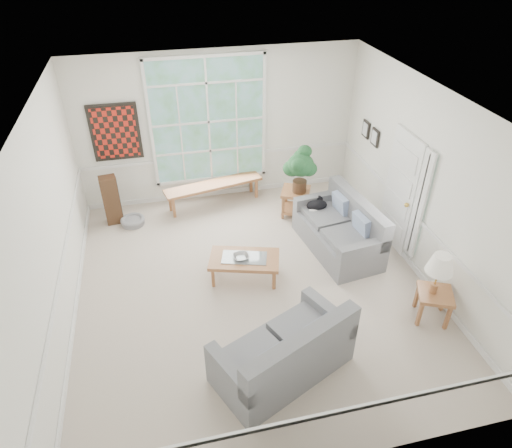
{
  "coord_description": "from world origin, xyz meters",
  "views": [
    {
      "loc": [
        -1.2,
        -5.39,
        4.98
      ],
      "look_at": [
        0.1,
        0.2,
        1.05
      ],
      "focal_mm": 32.0,
      "sensor_mm": 36.0,
      "label": 1
    }
  ],
  "objects_px": {
    "side_table": "(432,305)",
    "loveseat_front": "(283,345)",
    "loveseat_right": "(338,226)",
    "coffee_table": "(244,268)",
    "end_table": "(295,202)"
  },
  "relations": [
    {
      "from": "loveseat_right",
      "to": "loveseat_front",
      "type": "xyz_separation_m",
      "value": [
        -1.66,
        -2.31,
        -0.0
      ]
    },
    {
      "from": "coffee_table",
      "to": "loveseat_right",
      "type": "bearing_deg",
      "value": 29.67
    },
    {
      "from": "loveseat_right",
      "to": "loveseat_front",
      "type": "distance_m",
      "value": 2.85
    },
    {
      "from": "coffee_table",
      "to": "end_table",
      "type": "bearing_deg",
      "value": 67.12
    },
    {
      "from": "coffee_table",
      "to": "side_table",
      "type": "distance_m",
      "value": 2.9
    },
    {
      "from": "end_table",
      "to": "side_table",
      "type": "xyz_separation_m",
      "value": [
        1.12,
        -3.16,
        -0.02
      ]
    },
    {
      "from": "loveseat_right",
      "to": "coffee_table",
      "type": "height_order",
      "value": "loveseat_right"
    },
    {
      "from": "loveseat_right",
      "to": "coffee_table",
      "type": "relative_size",
      "value": 1.59
    },
    {
      "from": "loveseat_front",
      "to": "loveseat_right",
      "type": "bearing_deg",
      "value": 29.78
    },
    {
      "from": "loveseat_right",
      "to": "side_table",
      "type": "relative_size",
      "value": 3.61
    },
    {
      "from": "end_table",
      "to": "side_table",
      "type": "distance_m",
      "value": 3.36
    },
    {
      "from": "loveseat_front",
      "to": "end_table",
      "type": "height_order",
      "value": "loveseat_front"
    },
    {
      "from": "side_table",
      "to": "loveseat_front",
      "type": "bearing_deg",
      "value": -170.33
    },
    {
      "from": "loveseat_right",
      "to": "loveseat_front",
      "type": "relative_size",
      "value": 1.01
    },
    {
      "from": "loveseat_front",
      "to": "end_table",
      "type": "bearing_deg",
      "value": 45.81
    }
  ]
}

